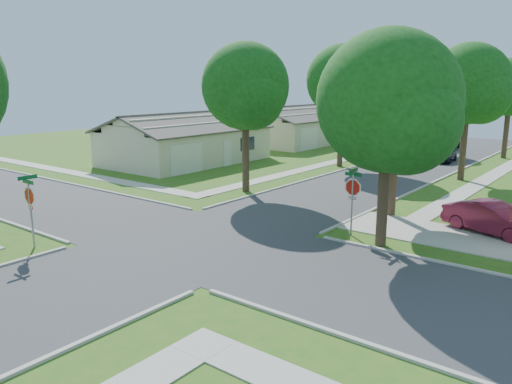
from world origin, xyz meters
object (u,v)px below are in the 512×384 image
object	(u,v)px
tree_w_far	(406,94)
car_curb_east	(444,154)
stop_sign_ne	(353,190)
tree_w_near	(246,90)
tree_e_near	(398,102)
tree_e_mid	(469,88)
stop_sign_sw	(30,199)
tree_w_mid	(343,84)
tree_ne_corner	(389,108)
car_curb_west	(448,142)
tree_e_far	(511,90)
house_nw_near	(186,144)
car_driveway	(493,218)
house_nw_far	(297,130)

from	to	relation	value
tree_w_far	car_curb_east	size ratio (longest dim) A/B	2.08
stop_sign_ne	tree_w_near	world-z (taller)	tree_w_near
tree_e_near	tree_e_mid	distance (m)	12.02
stop_sign_sw	tree_w_near	world-z (taller)	tree_w_near
tree_w_mid	tree_ne_corner	bearing A→B (deg)	-56.78
stop_sign_ne	car_curb_east	world-z (taller)	stop_sign_ne
tree_e_mid	car_curb_west	bearing A→B (deg)	110.02
tree_e_far	tree_ne_corner	bearing A→B (deg)	-86.91
tree_e_near	tree_w_near	distance (m)	9.41
house_nw_near	car_curb_west	distance (m)	26.82
tree_w_far	house_nw_near	world-z (taller)	tree_w_far
tree_e_far	tree_w_near	xyz separation A→B (m)	(-9.40, -25.00, 0.14)
tree_e_far	car_driveway	world-z (taller)	tree_e_far
house_nw_near	car_driveway	bearing A→B (deg)	-13.85
tree_e_near	house_nw_far	xyz separation A→B (m)	(-20.74, 22.99, -4.13)
car_curb_east	car_curb_west	world-z (taller)	car_curb_west
tree_ne_corner	car_curb_west	world-z (taller)	tree_ne_corner
house_nw_near	tree_e_near	bearing A→B (deg)	-16.11
tree_w_mid	stop_sign_sw	bearing A→B (deg)	-90.13
tree_w_mid	car_curb_east	world-z (taller)	tree_w_mid
tree_e_far	tree_e_mid	bearing A→B (deg)	-89.98
tree_w_mid	car_curb_east	distance (m)	11.18
stop_sign_sw	tree_e_far	xyz separation A→B (m)	(9.45, 38.71, 3.95)
tree_ne_corner	car_driveway	xyz separation A→B (m)	(3.18, 4.49, -4.88)
car_curb_west	house_nw_far	bearing A→B (deg)	12.98
tree_w_far	car_driveway	size ratio (longest dim) A/B	1.86
tree_ne_corner	car_curb_east	world-z (taller)	tree_ne_corner
car_driveway	car_curb_east	size ratio (longest dim) A/B	1.12
tree_e_near	house_nw_near	distance (m)	21.98
car_curb_east	stop_sign_ne	bearing A→B (deg)	-87.19
tree_e_far	tree_e_near	bearing A→B (deg)	-90.00
tree_ne_corner	tree_w_far	bearing A→B (deg)	110.28
tree_e_near	car_driveway	world-z (taller)	tree_e_near
house_nw_far	tree_w_near	bearing A→B (deg)	-63.73
stop_sign_ne	tree_w_far	xyz separation A→B (m)	(-9.35, 29.31, 3.48)
tree_ne_corner	car_curb_east	distance (m)	25.37
tree_w_far	car_driveway	world-z (taller)	tree_w_far
house_nw_near	stop_sign_ne	bearing A→B (deg)	-26.46
tree_e_near	car_curb_east	xyz separation A→B (m)	(-3.55, 19.54, -4.99)
tree_e_near	car_curb_west	bearing A→B (deg)	101.85
stop_sign_sw	stop_sign_ne	world-z (taller)	same
house_nw_near	tree_e_mid	bearing A→B (deg)	16.15
tree_w_mid	house_nw_near	world-z (taller)	tree_w_mid
tree_w_far	stop_sign_ne	bearing A→B (deg)	-72.30
tree_w_near	stop_sign_ne	bearing A→B (deg)	-24.74
tree_ne_corner	tree_e_far	bearing A→B (deg)	93.09
house_nw_near	car_curb_west	xyz separation A→B (m)	(14.79, 22.36, -0.84)
stop_sign_ne	tree_e_mid	xyz separation A→B (m)	(0.06, 16.31, 4.22)
tree_w_far	house_nw_far	distance (m)	12.19
tree_w_near	car_curb_west	world-z (taller)	tree_w_near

